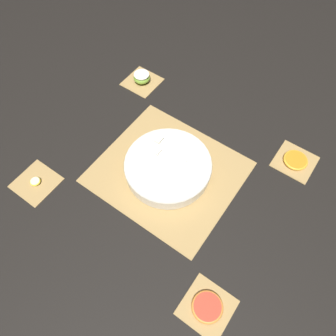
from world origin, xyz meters
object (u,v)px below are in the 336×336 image
at_px(apple_half, 142,77).
at_px(orange_slice_whole, 296,160).
at_px(grapefruit_slice, 207,307).
at_px(fruit_salad_bowl, 168,166).
at_px(banana_coin_single, 35,181).

height_order(apple_half, orange_slice_whole, apple_half).
relative_size(orange_slice_whole, grapefruit_slice, 0.97).
xyz_separation_m(apple_half, grapefruit_slice, (-0.68, 0.59, -0.01)).
distance_m(fruit_salad_bowl, grapefruit_slice, 0.45).
bearing_deg(banana_coin_single, orange_slice_whole, -139.21).
bearing_deg(orange_slice_whole, fruit_salad_bowl, 40.72).
xyz_separation_m(fruit_salad_bowl, orange_slice_whole, (-0.34, -0.29, -0.03)).
height_order(fruit_salad_bowl, banana_coin_single, fruit_salad_bowl).
xyz_separation_m(apple_half, banana_coin_single, (-0.00, 0.59, -0.02)).
height_order(orange_slice_whole, grapefruit_slice, grapefruit_slice).
relative_size(apple_half, orange_slice_whole, 0.79).
distance_m(orange_slice_whole, banana_coin_single, 0.90).
distance_m(apple_half, orange_slice_whole, 0.68).
bearing_deg(apple_half, banana_coin_single, 90.00).
bearing_deg(orange_slice_whole, grapefruit_slice, 90.00).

